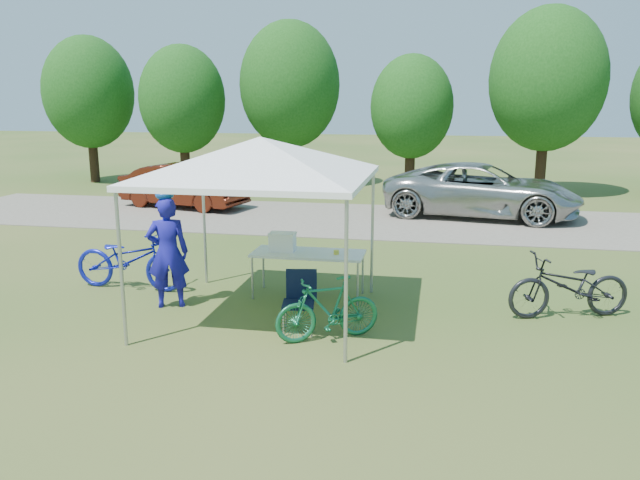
{
  "coord_description": "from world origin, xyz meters",
  "views": [
    {
      "loc": [
        2.58,
        -8.79,
        3.26
      ],
      "look_at": [
        0.5,
        2.0,
        0.77
      ],
      "focal_mm": 35.0,
      "sensor_mm": 36.0,
      "label": 1
    }
  ],
  "objects_px": {
    "folding_chair": "(300,295)",
    "sedan": "(184,186)",
    "folding_table": "(308,255)",
    "bike_dark": "(570,286)",
    "cooler": "(282,242)",
    "bike_blue": "(129,259)",
    "bike_green": "(328,309)",
    "cyclist": "(168,253)",
    "minivan": "(482,190)"
  },
  "relations": [
    {
      "from": "cyclist",
      "to": "sedan",
      "type": "relative_size",
      "value": 0.45
    },
    {
      "from": "folding_table",
      "to": "folding_chair",
      "type": "relative_size",
      "value": 2.13
    },
    {
      "from": "cooler",
      "to": "bike_green",
      "type": "relative_size",
      "value": 0.29
    },
    {
      "from": "folding_table",
      "to": "bike_dark",
      "type": "height_order",
      "value": "bike_dark"
    },
    {
      "from": "cyclist",
      "to": "bike_green",
      "type": "relative_size",
      "value": 1.19
    },
    {
      "from": "cyclist",
      "to": "bike_dark",
      "type": "bearing_deg",
      "value": 164.13
    },
    {
      "from": "bike_dark",
      "to": "folding_table",
      "type": "bearing_deg",
      "value": -111.14
    },
    {
      "from": "sedan",
      "to": "bike_blue",
      "type": "bearing_deg",
      "value": -150.05
    },
    {
      "from": "folding_table",
      "to": "cooler",
      "type": "xyz_separation_m",
      "value": [
        -0.44,
        -0.0,
        0.2
      ]
    },
    {
      "from": "cooler",
      "to": "bike_blue",
      "type": "bearing_deg",
      "value": -176.23
    },
    {
      "from": "bike_dark",
      "to": "sedan",
      "type": "distance_m",
      "value": 12.65
    },
    {
      "from": "cyclist",
      "to": "minivan",
      "type": "relative_size",
      "value": 0.33
    },
    {
      "from": "bike_blue",
      "to": "sedan",
      "type": "xyz_separation_m",
      "value": [
        -2.4,
        8.06,
        0.14
      ]
    },
    {
      "from": "cooler",
      "to": "sedan",
      "type": "distance_m",
      "value": 9.4
    },
    {
      "from": "minivan",
      "to": "folding_chair",
      "type": "bearing_deg",
      "value": 171.28
    },
    {
      "from": "cooler",
      "to": "sedan",
      "type": "bearing_deg",
      "value": 122.96
    },
    {
      "from": "cooler",
      "to": "bike_dark",
      "type": "relative_size",
      "value": 0.23
    },
    {
      "from": "folding_table",
      "to": "sedan",
      "type": "distance_m",
      "value": 9.65
    },
    {
      "from": "folding_table",
      "to": "bike_green",
      "type": "relative_size",
      "value": 1.25
    },
    {
      "from": "cyclist",
      "to": "bike_dark",
      "type": "distance_m",
      "value": 6.23
    },
    {
      "from": "minivan",
      "to": "sedan",
      "type": "relative_size",
      "value": 1.36
    },
    {
      "from": "bike_green",
      "to": "folding_table",
      "type": "bearing_deg",
      "value": 170.45
    },
    {
      "from": "bike_dark",
      "to": "cooler",
      "type": "bearing_deg",
      "value": -110.76
    },
    {
      "from": "folding_table",
      "to": "minivan",
      "type": "height_order",
      "value": "minivan"
    },
    {
      "from": "bike_dark",
      "to": "minivan",
      "type": "height_order",
      "value": "minivan"
    },
    {
      "from": "cooler",
      "to": "sedan",
      "type": "height_order",
      "value": "sedan"
    },
    {
      "from": "sedan",
      "to": "bike_dark",
      "type": "bearing_deg",
      "value": -116.82
    },
    {
      "from": "bike_green",
      "to": "sedan",
      "type": "distance_m",
      "value": 11.56
    },
    {
      "from": "sedan",
      "to": "folding_table",
      "type": "bearing_deg",
      "value": -131.44
    },
    {
      "from": "cyclist",
      "to": "minivan",
      "type": "xyz_separation_m",
      "value": [
        5.35,
        8.95,
        -0.12
      ]
    },
    {
      "from": "bike_blue",
      "to": "sedan",
      "type": "height_order",
      "value": "sedan"
    },
    {
      "from": "bike_blue",
      "to": "bike_green",
      "type": "bearing_deg",
      "value": -111.06
    },
    {
      "from": "folding_chair",
      "to": "folding_table",
      "type": "bearing_deg",
      "value": 88.22
    },
    {
      "from": "bike_blue",
      "to": "sedan",
      "type": "bearing_deg",
      "value": 19.18
    },
    {
      "from": "folding_chair",
      "to": "bike_green",
      "type": "bearing_deg",
      "value": -42.46
    },
    {
      "from": "folding_table",
      "to": "cyclist",
      "type": "distance_m",
      "value": 2.28
    },
    {
      "from": "folding_table",
      "to": "bike_blue",
      "type": "xyz_separation_m",
      "value": [
        -3.16,
        -0.18,
        -0.19
      ]
    },
    {
      "from": "folding_chair",
      "to": "cyclist",
      "type": "bearing_deg",
      "value": 155.53
    },
    {
      "from": "folding_table",
      "to": "bike_green",
      "type": "bearing_deg",
      "value": -70.3
    },
    {
      "from": "bike_blue",
      "to": "bike_dark",
      "type": "height_order",
      "value": "bike_blue"
    },
    {
      "from": "sedan",
      "to": "folding_chair",
      "type": "bearing_deg",
      "value": -135.22
    },
    {
      "from": "folding_table",
      "to": "bike_blue",
      "type": "distance_m",
      "value": 3.17
    },
    {
      "from": "bike_green",
      "to": "minivan",
      "type": "distance_m",
      "value": 10.22
    },
    {
      "from": "folding_table",
      "to": "bike_dark",
      "type": "distance_m",
      "value": 4.12
    },
    {
      "from": "folding_table",
      "to": "cooler",
      "type": "height_order",
      "value": "cooler"
    },
    {
      "from": "folding_chair",
      "to": "sedan",
      "type": "bearing_deg",
      "value": 112.16
    },
    {
      "from": "folding_chair",
      "to": "sedan",
      "type": "relative_size",
      "value": 0.22
    },
    {
      "from": "bike_blue",
      "to": "bike_green",
      "type": "distance_m",
      "value": 4.17
    },
    {
      "from": "bike_dark",
      "to": "bike_green",
      "type": "bearing_deg",
      "value": -82.63
    },
    {
      "from": "cyclist",
      "to": "minivan",
      "type": "distance_m",
      "value": 10.43
    }
  ]
}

